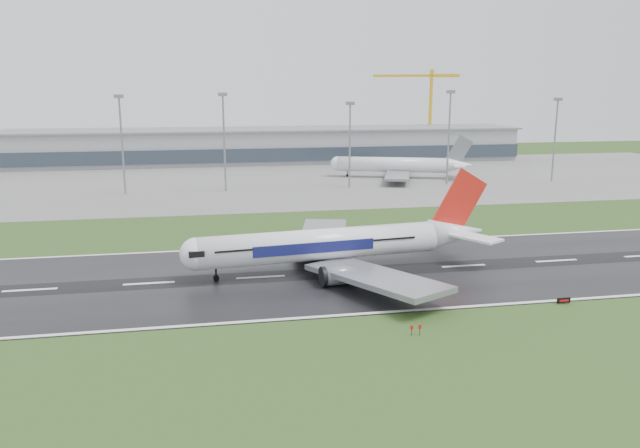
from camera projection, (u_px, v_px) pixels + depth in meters
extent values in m
plane|color=#264318|center=(365.00, 272.00, 116.59)|extent=(520.00, 520.00, 0.00)
cube|color=black|center=(365.00, 271.00, 116.58)|extent=(400.00, 45.00, 0.10)
cube|color=slate|center=(283.00, 179.00, 236.53)|extent=(400.00, 130.00, 0.08)
cube|color=gray|center=(267.00, 146.00, 292.49)|extent=(240.00, 36.00, 15.00)
cylinder|color=gray|center=(122.00, 147.00, 199.13)|extent=(0.64, 0.64, 31.22)
cylinder|color=gray|center=(224.00, 145.00, 205.01)|extent=(0.64, 0.64, 31.78)
cylinder|color=gray|center=(350.00, 147.00, 213.16)|extent=(0.64, 0.64, 28.68)
cylinder|color=gray|center=(449.00, 140.00, 219.32)|extent=(0.64, 0.64, 32.54)
cylinder|color=gray|center=(555.00, 142.00, 227.17)|extent=(0.64, 0.64, 29.83)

